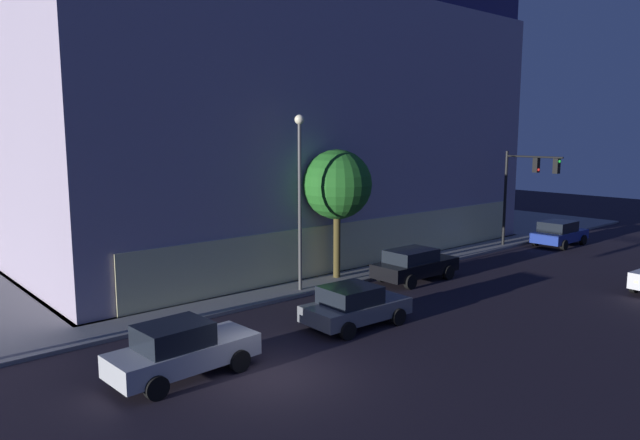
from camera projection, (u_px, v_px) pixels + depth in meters
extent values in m
plane|color=black|center=(273.00, 375.00, 17.86)|extent=(120.00, 120.00, 0.00)
cube|color=#4C4C51|center=(231.00, 236.00, 41.90)|extent=(30.93, 27.02, 0.15)
cube|color=#F7F0A8|center=(360.00, 243.00, 31.91)|extent=(27.48, 0.60, 2.53)
cube|color=#A496AD|center=(229.00, 131.00, 40.81)|extent=(30.53, 26.62, 14.74)
cube|color=navy|center=(226.00, 0.00, 39.53)|extent=(29.92, 26.09, 2.81)
cylinder|color=black|center=(505.00, 198.00, 37.68)|extent=(0.18, 0.18, 6.07)
cylinder|color=black|center=(534.00, 157.00, 35.77)|extent=(0.36, 3.84, 0.12)
cube|color=black|center=(536.00, 165.00, 35.69)|extent=(0.34, 0.34, 0.90)
sphere|color=red|center=(539.00, 170.00, 35.59)|extent=(0.18, 0.18, 0.18)
cube|color=black|center=(557.00, 166.00, 34.64)|extent=(0.34, 0.34, 0.90)
sphere|color=green|center=(560.00, 161.00, 34.46)|extent=(0.18, 0.18, 0.18)
cylinder|color=#484848|center=(300.00, 208.00, 26.54)|extent=(0.16, 0.16, 7.63)
sphere|color=#F9EFC6|center=(299.00, 120.00, 25.96)|extent=(0.44, 0.44, 0.44)
cylinder|color=#4C401E|center=(337.00, 245.00, 29.22)|extent=(0.35, 0.35, 3.31)
sphere|color=#236822|center=(337.00, 184.00, 28.78)|extent=(3.44, 3.44, 3.44)
cube|color=#B7BABF|center=(184.00, 354.00, 17.69)|extent=(4.62, 1.98, 0.68)
cube|color=black|center=(173.00, 335.00, 17.35)|extent=(2.13, 1.68, 0.69)
cube|color=#F9F4CC|center=(234.00, 333.00, 19.58)|extent=(0.13, 0.21, 0.12)
cube|color=#F9F4CC|center=(253.00, 341.00, 18.83)|extent=(0.13, 0.21, 0.12)
cylinder|color=black|center=(208.00, 346.00, 19.33)|extent=(0.71, 0.27, 0.70)
cylinder|color=black|center=(240.00, 361.00, 18.07)|extent=(0.71, 0.27, 0.70)
cylinder|color=black|center=(127.00, 370.00, 17.40)|extent=(0.71, 0.27, 0.70)
cylinder|color=black|center=(157.00, 388.00, 16.14)|extent=(0.71, 0.27, 0.70)
cube|color=slate|center=(356.00, 309.00, 22.40)|extent=(4.26, 2.12, 0.61)
cube|color=black|center=(350.00, 295.00, 22.11)|extent=(2.09, 1.84, 0.66)
cube|color=#F9F4CC|center=(383.00, 297.00, 24.11)|extent=(0.13, 0.20, 0.12)
cube|color=#F9F4CC|center=(404.00, 303.00, 23.21)|extent=(0.13, 0.20, 0.12)
cylinder|color=black|center=(364.00, 305.00, 24.00)|extent=(0.67, 0.27, 0.66)
cylinder|color=black|center=(398.00, 317.00, 22.49)|extent=(0.67, 0.27, 0.66)
cylinder|color=black|center=(314.00, 317.00, 22.39)|extent=(0.67, 0.27, 0.66)
cylinder|color=black|center=(348.00, 331.00, 20.89)|extent=(0.67, 0.27, 0.66)
cube|color=black|center=(415.00, 267.00, 29.24)|extent=(4.72, 1.89, 0.67)
cube|color=black|center=(411.00, 256.00, 28.92)|extent=(2.48, 1.69, 0.61)
cube|color=#F9F4CC|center=(436.00, 259.00, 31.15)|extent=(0.12, 0.20, 0.12)
cube|color=#F9F4CC|center=(453.00, 262.00, 30.31)|extent=(0.12, 0.20, 0.12)
cylinder|color=black|center=(420.00, 266.00, 30.93)|extent=(0.72, 0.24, 0.72)
cylinder|color=black|center=(448.00, 272.00, 29.54)|extent=(0.72, 0.24, 0.72)
cylinder|color=black|center=(382.00, 275.00, 29.05)|extent=(0.72, 0.24, 0.72)
cylinder|color=black|center=(410.00, 282.00, 27.66)|extent=(0.72, 0.24, 0.72)
cube|color=#F9F4CC|center=(637.00, 282.00, 26.25)|extent=(0.13, 0.20, 0.12)
cylinder|color=black|center=(634.00, 285.00, 27.06)|extent=(0.70, 0.27, 0.69)
cube|color=navy|center=(560.00, 236.00, 38.53)|extent=(4.42, 2.02, 0.63)
cube|color=black|center=(558.00, 226.00, 38.22)|extent=(2.39, 1.78, 0.67)
cube|color=#F9F4CC|center=(566.00, 231.00, 40.38)|extent=(0.12, 0.20, 0.12)
cube|color=#F9F4CC|center=(583.00, 233.00, 39.53)|extent=(0.12, 0.20, 0.12)
cylinder|color=black|center=(555.00, 236.00, 40.19)|extent=(0.67, 0.25, 0.67)
cylinder|color=black|center=(583.00, 240.00, 38.77)|extent=(0.67, 0.25, 0.67)
cylinder|color=black|center=(535.00, 241.00, 38.38)|extent=(0.67, 0.25, 0.67)
cylinder|color=black|center=(564.00, 245.00, 36.97)|extent=(0.67, 0.25, 0.67)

